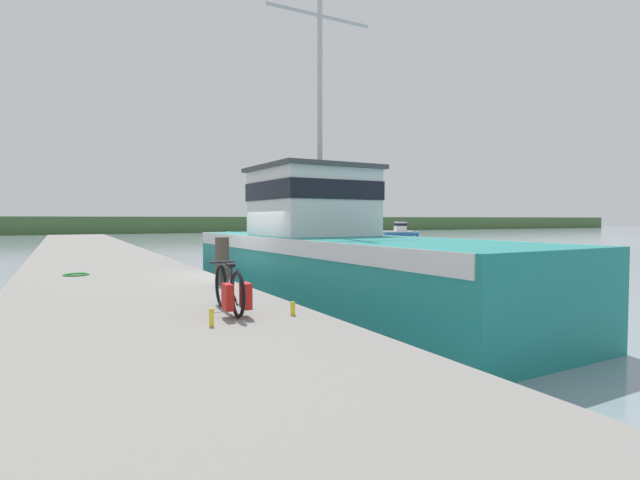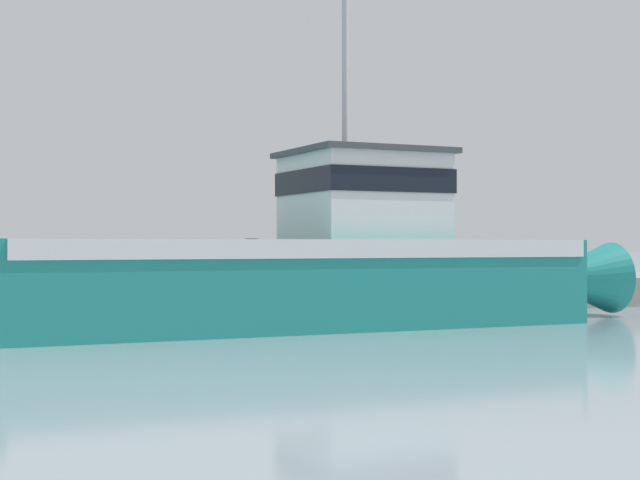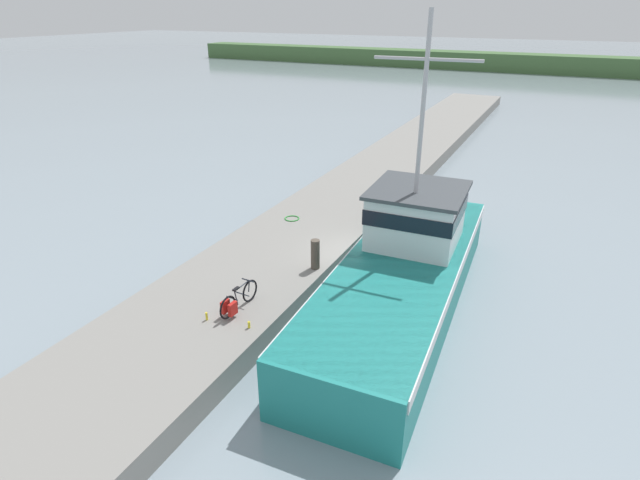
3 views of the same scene
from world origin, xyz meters
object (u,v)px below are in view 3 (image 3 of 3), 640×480
Objects in this scene: mooring_post at (315,254)px; water_bottle_on_curb at (207,316)px; bicycle_touring at (236,301)px; fishing_boat_main at (406,265)px; water_bottle_by_bike at (249,325)px.

mooring_post reaches higher than water_bottle_on_curb.
mooring_post reaches higher than bicycle_touring.
bicycle_touring reaches higher than water_bottle_on_curb.
bicycle_touring is (-4.00, -4.15, -0.18)m from fishing_boat_main.
fishing_boat_main is 6.70m from water_bottle_on_curb.
water_bottle_by_bike is (-3.18, -4.71, -0.43)m from fishing_boat_main.
fishing_boat_main is 13.61× the size of mooring_post.
fishing_boat_main is at bearing 11.29° from mooring_post.
mooring_post is (-3.11, -0.62, 0.00)m from fishing_boat_main.
water_bottle_on_curb is at bearing -108.26° from mooring_post.
water_bottle_by_bike is at bearing -31.03° from bicycle_touring.
mooring_post is (0.89, 3.53, 0.18)m from bicycle_touring.
fishing_boat_main is 8.17× the size of bicycle_touring.
bicycle_touring is 0.96m from water_bottle_on_curb.
fishing_boat_main is 59.14× the size of water_bottle_on_curb.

